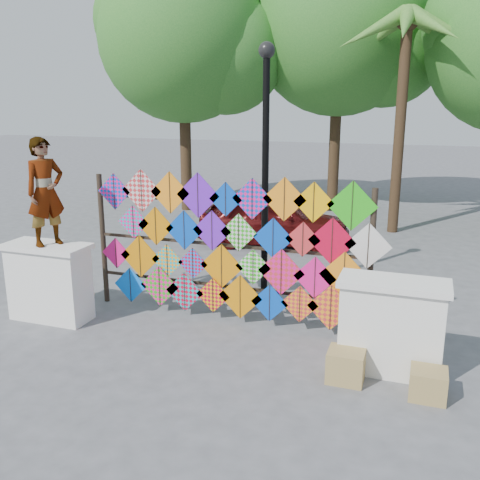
# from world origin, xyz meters

# --- Properties ---
(ground) EXTENTS (80.00, 80.00, 0.00)m
(ground) POSITION_xyz_m (0.00, 0.00, 0.00)
(ground) COLOR slate
(ground) RESTS_ON ground
(parapet_left) EXTENTS (1.40, 0.65, 1.28)m
(parapet_left) POSITION_xyz_m (-2.70, -0.20, 0.65)
(parapet_left) COLOR white
(parapet_left) RESTS_ON ground
(parapet_right) EXTENTS (1.40, 0.65, 1.28)m
(parapet_right) POSITION_xyz_m (2.70, -0.20, 0.65)
(parapet_right) COLOR white
(parapet_right) RESTS_ON ground
(kite_rack) EXTENTS (4.95, 0.24, 2.43)m
(kite_rack) POSITION_xyz_m (0.14, 0.72, 1.22)
(kite_rack) COLOR black
(kite_rack) RESTS_ON ground
(tree_west) EXTENTS (5.85, 5.20, 8.01)m
(tree_west) POSITION_xyz_m (-4.40, 9.03, 5.38)
(tree_west) COLOR #42331C
(tree_west) RESTS_ON ground
(tree_mid) EXTENTS (6.30, 5.60, 8.61)m
(tree_mid) POSITION_xyz_m (0.11, 11.03, 5.77)
(tree_mid) COLOR #42331C
(tree_mid) RESTS_ON ground
(palm_tree) EXTENTS (3.62, 3.62, 5.83)m
(palm_tree) POSITION_xyz_m (2.20, 8.00, 4.95)
(palm_tree) COLOR #42331C
(palm_tree) RESTS_ON ground
(vendor_woman) EXTENTS (0.63, 0.73, 1.70)m
(vendor_woman) POSITION_xyz_m (-2.62, -0.20, 2.13)
(vendor_woman) COLOR #99999E
(vendor_woman) RESTS_ON parapet_left
(sedan) EXTENTS (3.90, 2.03, 1.27)m
(sedan) POSITION_xyz_m (-0.53, 5.58, 0.63)
(sedan) COLOR #4E0D0D
(sedan) RESTS_ON ground
(lamppost) EXTENTS (0.28, 0.28, 4.46)m
(lamppost) POSITION_xyz_m (0.30, 2.00, 2.69)
(lamppost) COLOR black
(lamppost) RESTS_ON ground
(cardboard_box_near) EXTENTS (0.46, 0.41, 0.41)m
(cardboard_box_near) POSITION_xyz_m (2.20, -0.64, 0.21)
(cardboard_box_near) COLOR #A38C4F
(cardboard_box_near) RESTS_ON ground
(cardboard_box_far) EXTENTS (0.43, 0.40, 0.37)m
(cardboard_box_far) POSITION_xyz_m (3.20, -0.73, 0.18)
(cardboard_box_far) COLOR #A38C4F
(cardboard_box_far) RESTS_ON ground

